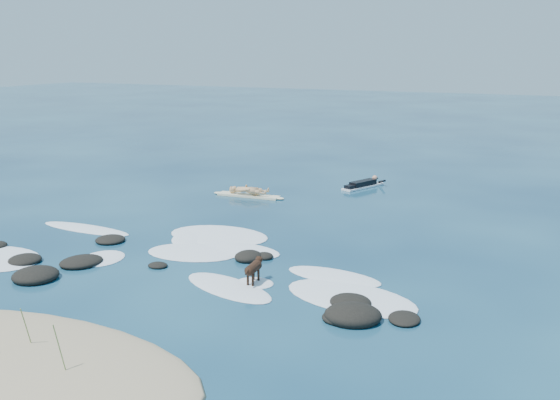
% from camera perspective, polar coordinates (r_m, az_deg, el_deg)
% --- Properties ---
extents(ground, '(160.00, 160.00, 0.00)m').
position_cam_1_polar(ground, '(20.50, -6.02, -4.70)').
color(ground, '#0A2642').
rests_on(ground, ground).
extents(sand_dune, '(9.00, 4.40, 0.60)m').
position_cam_1_polar(sand_dune, '(14.63, -23.09, -13.58)').
color(sand_dune, '#9E8966').
rests_on(sand_dune, ground).
extents(reef_rocks, '(14.64, 5.51, 0.51)m').
position_cam_1_polar(reef_rocks, '(18.09, -9.88, -7.07)').
color(reef_rocks, black).
rests_on(reef_rocks, ground).
extents(breaking_foam, '(14.96, 7.63, 0.12)m').
position_cam_1_polar(breaking_foam, '(19.98, -8.23, -5.23)').
color(breaking_foam, white).
rests_on(breaking_foam, ground).
extents(standing_surfer_rig, '(3.42, 0.77, 1.94)m').
position_cam_1_polar(standing_surfer_rig, '(27.72, -2.91, 1.84)').
color(standing_surfer_rig, '#EFE9BF').
rests_on(standing_surfer_rig, ground).
extents(paddling_surfer_rig, '(1.68, 2.66, 0.47)m').
position_cam_1_polar(paddling_surfer_rig, '(29.93, 7.64, 1.44)').
color(paddling_surfer_rig, white).
rests_on(paddling_surfer_rig, ground).
extents(dog, '(0.34, 1.16, 0.73)m').
position_cam_1_polar(dog, '(17.52, -2.40, -6.19)').
color(dog, black).
rests_on(dog, ground).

